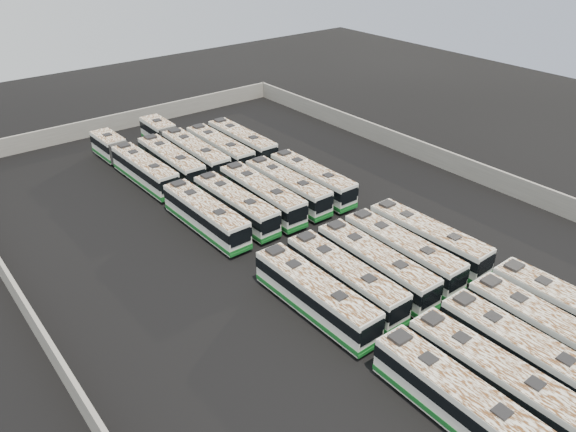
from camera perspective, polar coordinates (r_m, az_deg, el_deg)
The scene contains 22 objects.
ground at distance 49.71m, azimuth 1.41°, elevation -2.48°, with size 140.00×140.00×0.00m, color black.
perimeter_wall at distance 49.14m, azimuth 1.42°, elevation -1.38°, with size 45.20×73.20×2.20m.
bus_front_far_left at distance 34.53m, azimuth 17.03°, elevation -17.58°, with size 2.58×11.27×3.16m.
bus_front_left at distance 36.58m, azimuth 20.06°, elevation -15.06°, with size 2.51×11.11×3.12m.
bus_front_center at distance 38.72m, azimuth 22.79°, elevation -12.78°, with size 2.44×11.24×3.16m.
bus_front_right at distance 40.97m, azimuth 24.93°, elevation -10.72°, with size 2.66×11.30×3.17m.
bus_front_far_right at distance 43.31m, azimuth 27.01°, elevation -8.88°, with size 2.59×11.48×3.23m.
bus_midfront_far_left at distance 40.49m, azimuth 2.77°, elevation -8.01°, with size 2.42×11.26×3.17m.
bus_midfront_left at distance 42.33m, azimuth 5.79°, elevation -6.31°, with size 2.52×11.14×3.13m.
bus_midfront_center at distance 44.05m, azimuth 8.86°, elevation -4.95°, with size 2.65×11.25×3.15m.
bus_midfront_right at distance 46.06m, azimuth 11.49°, elevation -3.58°, with size 2.52×11.17×3.14m.
bus_midfront_far_right at distance 48.22m, azimuth 14.01°, elevation -2.29°, with size 2.57×11.18×3.14m.
bus_midback_far_left at distance 50.88m, azimuth -8.38°, elevation 0.09°, with size 2.50×11.17×3.14m.
bus_midback_left at distance 52.32m, azimuth -5.37°, elevation 1.11°, with size 2.51×10.95×3.07m.
bus_midback_center at distance 53.82m, azimuth -2.69°, elevation 2.12°, with size 2.63×11.38×3.19m.
bus_midback_right at distance 55.45m, azimuth -0.07°, elevation 2.96°, with size 2.41×11.02×3.10m.
bus_midback_far_right at distance 57.09m, azimuth 2.46°, elevation 3.74°, with size 2.37×11.03×3.10m.
bus_back_far_left at distance 63.44m, azimuth -15.53°, elevation 5.34°, with size 2.65×17.00×3.07m.
bus_back_left at distance 62.19m, azimuth -11.80°, elevation 5.38°, with size 2.60×11.36×3.19m.
bus_back_center at distance 66.06m, azimuth -10.67°, elevation 6.94°, with size 2.79×17.76×3.21m.
bus_back_right at distance 64.74m, azimuth -6.94°, elevation 6.74°, with size 2.53×11.19×3.14m.
bus_back_far_right at distance 66.49m, azimuth -4.71°, elevation 7.48°, with size 2.46×11.20×3.15m.
Camera 1 is at (-27.21, -32.43, 26.05)m, focal length 35.00 mm.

